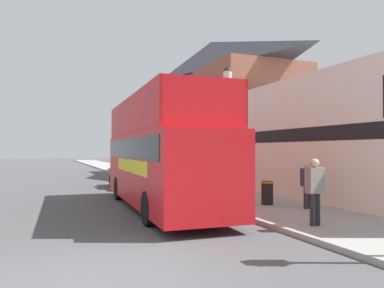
{
  "coord_description": "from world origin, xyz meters",
  "views": [
    {
      "loc": [
        -0.68,
        -6.55,
        2.2
      ],
      "look_at": [
        4.2,
        5.66,
        2.4
      ],
      "focal_mm": 35.0,
      "sensor_mm": 36.0,
      "label": 1
    }
  ],
  "objects": [
    {
      "name": "sidewalk",
      "position": [
        7.09,
        18.0,
        0.07
      ],
      "size": [
        3.79,
        108.0,
        0.14
      ],
      "color": "#999993",
      "rests_on": "ground_plane"
    },
    {
      "name": "litter_bin",
      "position": [
        7.16,
        5.45,
        0.61
      ],
      "size": [
        0.48,
        0.48,
        0.88
      ],
      "color": "black",
      "rests_on": "sidewalk"
    },
    {
      "name": "lamp_post_third",
      "position": [
        5.71,
        25.45,
        3.16
      ],
      "size": [
        0.35,
        0.35,
        4.34
      ],
      "color": "black",
      "rests_on": "sidewalk"
    },
    {
      "name": "pub_white_frontage",
      "position": [
        11.98,
        4.83,
        2.62
      ],
      "size": [
        6.01,
        11.78,
        5.23
      ],
      "color": "silver",
      "rests_on": "ground_plane"
    },
    {
      "name": "pedestrian_third",
      "position": [
        6.16,
        7.22,
        1.25
      ],
      "size": [
        0.48,
        0.27,
        1.85
      ],
      "color": "#232328",
      "rests_on": "sidewalk"
    },
    {
      "name": "ground_plane",
      "position": [
        0.0,
        21.0,
        0.0
      ],
      "size": [
        144.0,
        144.0,
        0.0
      ],
      "primitive_type": "plane",
      "color": "#4C4C4F"
    },
    {
      "name": "tour_bus",
      "position": [
        3.4,
        6.95,
        1.79
      ],
      "size": [
        2.85,
        10.08,
        4.09
      ],
      "rotation": [
        0.0,
        0.0,
        -0.04
      ],
      "color": "red",
      "rests_on": "ground_plane"
    },
    {
      "name": "pedestrian_nearest",
      "position": [
        6.17,
        1.63,
        1.23
      ],
      "size": [
        0.48,
        0.26,
        1.82
      ],
      "color": "#232328",
      "rests_on": "sidewalk"
    },
    {
      "name": "pedestrian_second",
      "position": [
        7.92,
        4.1,
        1.12
      ],
      "size": [
        0.42,
        0.23,
        1.62
      ],
      "color": "#232328",
      "rests_on": "sidewalk"
    },
    {
      "name": "brick_terrace_rear",
      "position": [
        11.99,
        20.98,
        5.48
      ],
      "size": [
        6.0,
        18.26,
        10.96
      ],
      "color": "#935642",
      "rests_on": "ground_plane"
    },
    {
      "name": "parked_car_ahead_of_bus",
      "position": [
        4.07,
        14.99,
        0.75
      ],
      "size": [
        1.92,
        4.2,
        1.61
      ],
      "rotation": [
        0.0,
        0.0,
        0.03
      ],
      "color": "maroon",
      "rests_on": "ground_plane"
    },
    {
      "name": "lamp_post_nearest",
      "position": [
        5.72,
        5.88,
        3.69
      ],
      "size": [
        0.35,
        0.35,
        5.21
      ],
      "color": "black",
      "rests_on": "sidewalk"
    },
    {
      "name": "lamp_post_second",
      "position": [
        5.81,
        15.67,
        3.19
      ],
      "size": [
        0.35,
        0.35,
        4.39
      ],
      "color": "black",
      "rests_on": "sidewalk"
    }
  ]
}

